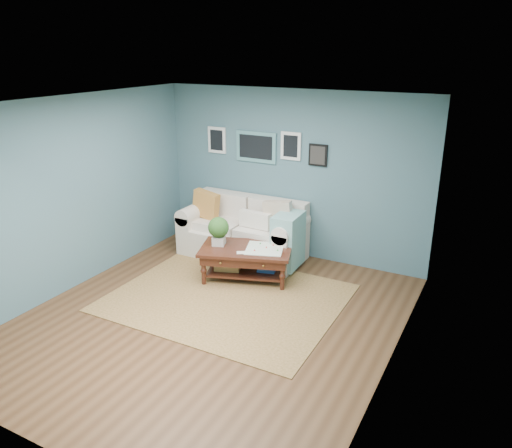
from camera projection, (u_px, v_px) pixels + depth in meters
The scene contains 4 objects.
room_shell at pixel (208, 218), 5.98m from camera, with size 5.00×5.02×2.70m.
area_rug at pixel (227, 298), 6.93m from camera, with size 3.07×2.45×0.01m, color brown.
loveseat at pixel (248, 232), 8.17m from camera, with size 2.08×0.94×1.07m.
coffee_table at pixel (241, 253), 7.40m from camera, with size 1.51×1.17×0.93m.
Camera 1 is at (3.14, -4.67, 3.31)m, focal length 35.00 mm.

